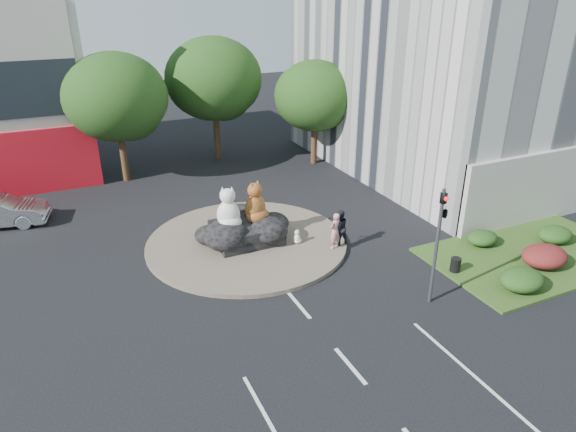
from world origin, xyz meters
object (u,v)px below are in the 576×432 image
(pedestrian_pink, at_px, (335,231))
(kitten_calico, at_px, (229,246))
(cat_tabby, at_px, (255,202))
(kitten_white, at_px, (297,236))
(litter_bin, at_px, (455,265))
(cat_white, at_px, (228,208))
(pedestrian_dark, at_px, (339,227))

(pedestrian_pink, bearing_deg, kitten_calico, -38.44)
(cat_tabby, xyz_separation_m, kitten_white, (1.62, -1.42, -1.60))
(kitten_white, bearing_deg, pedestrian_pink, -90.63)
(cat_tabby, distance_m, kitten_calico, 2.63)
(kitten_calico, xyz_separation_m, litter_bin, (8.77, -5.69, -0.17))
(kitten_white, relative_size, pedestrian_pink, 0.41)
(cat_tabby, height_order, litter_bin, cat_tabby)
(cat_white, relative_size, kitten_white, 2.93)
(kitten_white, bearing_deg, cat_white, 108.09)
(kitten_calico, height_order, pedestrian_pink, pedestrian_pink)
(cat_tabby, bearing_deg, kitten_calico, -172.59)
(cat_white, bearing_deg, kitten_calico, -92.33)
(cat_tabby, bearing_deg, pedestrian_dark, -58.28)
(kitten_white, height_order, pedestrian_pink, pedestrian_pink)
(kitten_calico, bearing_deg, litter_bin, 11.78)
(cat_white, bearing_deg, pedestrian_dark, -4.53)
(kitten_white, xyz_separation_m, pedestrian_pink, (1.44, -1.21, 0.54))
(cat_white, height_order, pedestrian_pink, cat_white)
(kitten_white, xyz_separation_m, litter_bin, (5.33, -5.35, -0.13))
(kitten_white, distance_m, pedestrian_dark, 2.14)
(pedestrian_pink, distance_m, litter_bin, 5.72)
(kitten_calico, bearing_deg, cat_tabby, 75.62)
(cat_tabby, relative_size, kitten_calico, 2.61)
(pedestrian_dark, relative_size, litter_bin, 2.79)
(cat_white, bearing_deg, kitten_white, -1.92)
(kitten_calico, relative_size, litter_bin, 1.27)
(cat_tabby, height_order, kitten_white, cat_tabby)
(kitten_white, height_order, pedestrian_dark, pedestrian_dark)
(kitten_white, height_order, litter_bin, kitten_white)
(pedestrian_pink, relative_size, pedestrian_dark, 1.01)
(cat_white, bearing_deg, cat_tabby, 27.73)
(litter_bin, bearing_deg, cat_white, 142.06)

